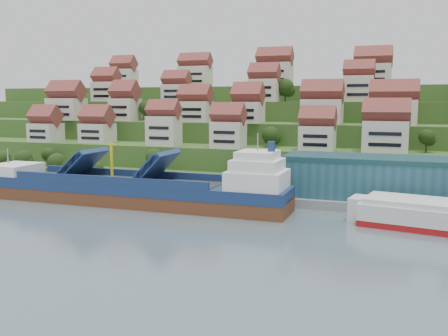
% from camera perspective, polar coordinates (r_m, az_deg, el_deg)
% --- Properties ---
extents(ground, '(300.00, 300.00, 0.00)m').
position_cam_1_polar(ground, '(121.13, -4.85, -4.47)').
color(ground, slate).
rests_on(ground, ground).
extents(quay, '(180.00, 14.00, 2.20)m').
position_cam_1_polar(quay, '(128.27, 6.15, -3.29)').
color(quay, gray).
rests_on(quay, ground).
extents(pebble_beach, '(45.00, 20.00, 1.00)m').
position_cam_1_polar(pebble_beach, '(162.91, -21.84, -1.66)').
color(pebble_beach, gray).
rests_on(pebble_beach, ground).
extents(hillside, '(260.00, 128.00, 31.00)m').
position_cam_1_polar(hillside, '(217.19, 6.72, 3.78)').
color(hillside, '#2D4C1E').
rests_on(hillside, ground).
extents(hillside_village, '(158.89, 61.50, 29.21)m').
position_cam_1_polar(hillside_village, '(174.68, 4.35, 7.35)').
color(hillside_village, beige).
rests_on(hillside_village, ground).
extents(hillside_trees, '(132.50, 62.48, 30.11)m').
position_cam_1_polar(hillside_trees, '(164.51, -2.79, 4.55)').
color(hillside_trees, '#213A13').
rests_on(hillside_trees, ground).
extents(warehouse, '(60.00, 15.00, 10.00)m').
position_cam_1_polar(warehouse, '(125.63, 20.73, -1.17)').
color(warehouse, '#265768').
rests_on(warehouse, quay).
extents(flagpole, '(1.28, 0.16, 8.00)m').
position_cam_1_polar(flagpole, '(122.98, 4.77, -1.02)').
color(flagpole, gray).
rests_on(flagpole, quay).
extents(beach_huts, '(14.40, 3.70, 2.20)m').
position_cam_1_polar(beach_huts, '(163.10, -22.68, -1.12)').
color(beach_huts, white).
rests_on(beach_huts, pebble_beach).
extents(cargo_ship, '(81.95, 13.37, 18.20)m').
position_cam_1_polar(cargo_ship, '(125.16, -10.11, -2.56)').
color(cargo_ship, brown).
rests_on(cargo_ship, ground).
extents(second_ship, '(33.16, 16.87, 9.18)m').
position_cam_1_polar(second_ship, '(108.50, 24.16, -5.08)').
color(second_ship, '#9C1112').
rests_on(second_ship, ground).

